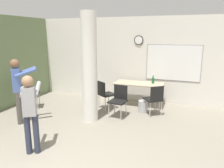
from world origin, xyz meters
name	(u,v)px	position (x,y,z in m)	size (l,w,h in m)	color
wall_back	(135,60)	(0.02, 5.06, 1.40)	(8.00, 0.15, 2.80)	silver
support_pillar	(89,68)	(-0.62, 2.85, 1.40)	(0.40, 0.40, 2.80)	silver
folding_table	(139,85)	(0.30, 4.47, 0.69)	(1.54, 0.71, 0.74)	tan
bottle_on_table	(153,80)	(0.72, 4.59, 0.83)	(0.08, 0.08, 0.25)	#1E6B2D
waste_bin	(143,106)	(0.57, 3.91, 0.17)	(0.27, 0.27, 0.35)	#B2B2B7
chair_table_right	(154,98)	(0.92, 3.76, 0.51)	(0.62, 0.62, 0.87)	black
chair_by_left_wall	(29,92)	(-2.82, 3.10, 0.51)	(0.60, 0.60, 0.87)	black
chair_table_front	(119,99)	(0.01, 3.34, 0.51)	(0.48, 0.48, 0.87)	black
chair_table_left	(105,93)	(-0.58, 3.79, 0.51)	(0.61, 0.61, 0.87)	black
person_playing_front	(30,108)	(-0.95, 0.97, 0.90)	(0.52, 0.61, 1.53)	#2D3347
person_watching_back	(18,86)	(-2.23, 2.06, 0.97)	(0.65, 0.62, 1.65)	#514C47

